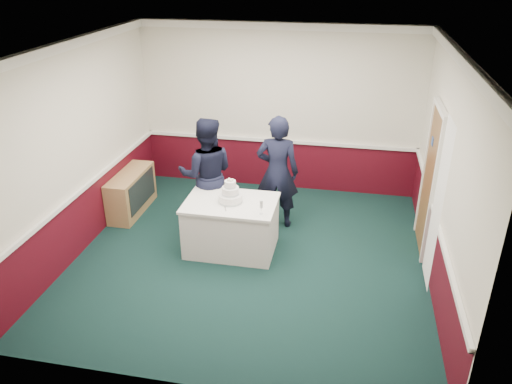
% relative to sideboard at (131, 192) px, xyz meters
% --- Properties ---
extents(ground, '(5.00, 5.00, 0.00)m').
position_rel_sideboard_xyz_m(ground, '(2.28, -1.00, -0.35)').
color(ground, '#112B27').
rests_on(ground, ground).
extents(room_shell, '(5.00, 5.00, 3.00)m').
position_rel_sideboard_xyz_m(room_shell, '(2.36, -0.39, 1.62)').
color(room_shell, silver).
rests_on(room_shell, ground).
extents(sideboard, '(0.41, 1.20, 0.70)m').
position_rel_sideboard_xyz_m(sideboard, '(0.00, 0.00, 0.00)').
color(sideboard, tan).
rests_on(sideboard, ground).
extents(cake_table, '(1.32, 0.92, 0.79)m').
position_rel_sideboard_xyz_m(cake_table, '(1.95, -0.86, 0.05)').
color(cake_table, white).
rests_on(cake_table, ground).
extents(wedding_cake, '(0.35, 0.35, 0.36)m').
position_rel_sideboard_xyz_m(wedding_cake, '(1.95, -0.86, 0.55)').
color(wedding_cake, white).
rests_on(wedding_cake, cake_table).
extents(cake_knife, '(0.09, 0.21, 0.00)m').
position_rel_sideboard_xyz_m(cake_knife, '(1.92, -1.06, 0.44)').
color(cake_knife, silver).
rests_on(cake_knife, cake_table).
extents(champagne_flute, '(0.05, 0.05, 0.21)m').
position_rel_sideboard_xyz_m(champagne_flute, '(2.45, -1.14, 0.58)').
color(champagne_flute, silver).
rests_on(champagne_flute, cake_table).
extents(person_man, '(1.02, 0.88, 1.82)m').
position_rel_sideboard_xyz_m(person_man, '(1.42, -0.24, 0.56)').
color(person_man, black).
rests_on(person_man, ground).
extents(person_woman, '(0.68, 0.46, 1.84)m').
position_rel_sideboard_xyz_m(person_woman, '(2.49, 0.04, 0.57)').
color(person_woman, black).
rests_on(person_woman, ground).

